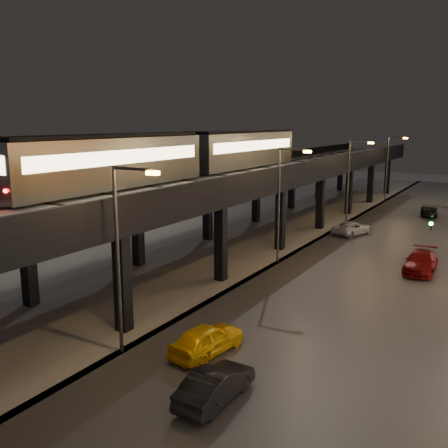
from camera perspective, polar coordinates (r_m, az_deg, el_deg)
The scene contains 16 objects.
road_surface at distance 40.88m, azimuth 19.04°, elevation -4.49°, with size 17.00×120.00×0.06m, color #46474D.
under_viaduct_pavement at distance 45.30m, azimuth 2.10°, elevation -2.31°, with size 11.00×120.00×0.06m, color #9FA1A8.
elevated_viaduct at distance 41.56m, azimuth 0.09°, elevation 4.28°, with size 9.00×100.00×6.30m.
viaduct_trackbed at distance 41.59m, azimuth 0.16°, elevation 5.35°, with size 8.40×100.00×0.32m.
viaduct_parapet_streetside at distance 39.56m, azimuth 5.67°, elevation 5.65°, with size 0.30×100.00×1.10m, color black.
viaduct_parapet_far at distance 43.90m, azimuth -4.74°, elevation 6.25°, with size 0.30×100.00×1.10m, color black.
streetlight_left_1 at distance 23.35m, azimuth -11.60°, elevation -2.71°, with size 2.57×0.28×9.00m.
streetlight_left_2 at distance 38.35m, azimuth 6.65°, elevation 3.01°, with size 2.57×0.28×9.00m.
streetlight_left_3 at distance 55.18m, azimuth 14.29°, elevation 5.33°, with size 2.57×0.28×9.00m.
streetlight_left_4 at distance 72.57m, azimuth 18.34°, elevation 6.52°, with size 2.57×0.28×9.00m.
subway_train at distance 41.40m, azimuth -3.97°, elevation 8.04°, with size 2.94×36.19×3.51m.
car_taxi at distance 24.38m, azimuth -1.96°, elevation -13.12°, with size 1.70×4.22×1.44m, color yellow.
car_near_white at distance 20.71m, azimuth -0.99°, elevation -18.02°, with size 1.43×4.10×1.35m, color black.
car_mid_silver at distance 50.54m, azimuth 14.45°, elevation -0.50°, with size 2.15×4.66×1.30m, color silver.
car_mid_dark at distance 63.40m, azimuth 22.38°, elevation 1.40°, with size 1.84×4.52×1.31m, color black.
car_onc_white at distance 39.59m, azimuth 21.58°, elevation -4.12°, with size 2.08×5.12×1.49m, color #6C080A.
Camera 1 is at (14.85, -3.72, 10.90)m, focal length 40.00 mm.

